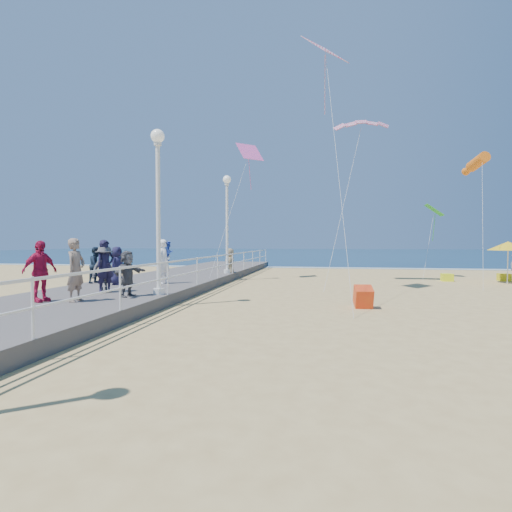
% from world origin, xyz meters
% --- Properties ---
extents(ground, '(160.00, 160.00, 0.00)m').
position_xyz_m(ground, '(0.00, 0.00, 0.00)').
color(ground, '#D7B770').
rests_on(ground, ground).
extents(ocean, '(160.00, 90.00, 0.05)m').
position_xyz_m(ocean, '(0.00, 65.00, 0.01)').
color(ocean, '#0B2A46').
rests_on(ocean, ground).
extents(surf_line, '(160.00, 1.20, 0.04)m').
position_xyz_m(surf_line, '(0.00, 20.50, 0.03)').
color(surf_line, white).
rests_on(surf_line, ground).
extents(boardwalk, '(5.00, 44.00, 0.40)m').
position_xyz_m(boardwalk, '(-7.50, 0.00, 0.20)').
color(boardwalk, '#68625E').
rests_on(boardwalk, ground).
extents(railing, '(0.05, 42.00, 0.55)m').
position_xyz_m(railing, '(-5.05, 0.00, 1.25)').
color(railing, white).
rests_on(railing, boardwalk).
extents(lamp_post_mid, '(0.44, 0.44, 5.32)m').
position_xyz_m(lamp_post_mid, '(-5.35, 0.00, 3.66)').
color(lamp_post_mid, white).
rests_on(lamp_post_mid, boardwalk).
extents(lamp_post_far, '(0.44, 0.44, 5.32)m').
position_xyz_m(lamp_post_far, '(-5.35, 9.00, 3.66)').
color(lamp_post_far, white).
rests_on(lamp_post_far, boardwalk).
extents(woman_holding_toddler, '(0.61, 0.76, 1.81)m').
position_xyz_m(woman_holding_toddler, '(-6.55, 3.27, 1.30)').
color(woman_holding_toddler, white).
rests_on(woman_holding_toddler, boardwalk).
extents(toddler_held, '(0.45, 0.51, 0.88)m').
position_xyz_m(toddler_held, '(-6.40, 3.42, 1.69)').
color(toddler_held, blue).
rests_on(toddler_held, boardwalk).
extents(spectator_0, '(0.67, 0.77, 1.78)m').
position_xyz_m(spectator_0, '(-7.34, 0.18, 1.29)').
color(spectator_0, '#1A1734').
rests_on(spectator_0, boardwalk).
extents(spectator_2, '(0.91, 1.16, 1.58)m').
position_xyz_m(spectator_2, '(-7.40, 0.23, 1.19)').
color(spectator_2, '#4F4F54').
rests_on(spectator_2, boardwalk).
extents(spectator_3, '(0.72, 1.11, 1.75)m').
position_xyz_m(spectator_3, '(-8.02, -2.09, 1.27)').
color(spectator_3, '#BF1744').
rests_on(spectator_3, boardwalk).
extents(spectator_4, '(0.50, 0.75, 1.53)m').
position_xyz_m(spectator_4, '(-8.24, 2.52, 1.16)').
color(spectator_4, '#1E1C3E').
rests_on(spectator_4, boardwalk).
extents(spectator_5, '(0.70, 1.40, 1.45)m').
position_xyz_m(spectator_5, '(-6.11, -0.64, 1.12)').
color(spectator_5, '#515155').
rests_on(spectator_5, boardwalk).
extents(spectator_6, '(0.45, 0.67, 1.81)m').
position_xyz_m(spectator_6, '(-7.03, -1.87, 1.31)').
color(spectator_6, gray).
rests_on(spectator_6, boardwalk).
extents(spectator_7, '(0.68, 0.81, 1.50)m').
position_xyz_m(spectator_7, '(-9.43, 3.01, 1.15)').
color(spectator_7, '#192738').
rests_on(spectator_7, boardwalk).
extents(beach_walker_c, '(0.83, 1.00, 1.76)m').
position_xyz_m(beach_walker_c, '(-5.32, 9.49, 0.88)').
color(beach_walker_c, '#7E7257').
rests_on(beach_walker_c, ground).
extents(box_kite, '(0.61, 0.76, 0.74)m').
position_xyz_m(box_kite, '(1.17, 0.86, 0.30)').
color(box_kite, red).
rests_on(box_kite, ground).
extents(beach_umbrella, '(1.90, 1.90, 2.14)m').
position_xyz_m(beach_umbrella, '(9.05, 9.95, 1.91)').
color(beach_umbrella, white).
rests_on(beach_umbrella, ground).
extents(beach_chair_left, '(0.55, 0.55, 0.40)m').
position_xyz_m(beach_chair_left, '(6.40, 10.73, 0.20)').
color(beach_chair_left, '#EDFF1A').
rests_on(beach_chair_left, ground).
extents(beach_chair_right, '(0.55, 0.55, 0.40)m').
position_xyz_m(beach_chair_right, '(9.46, 11.36, 0.20)').
color(beach_chair_right, yellow).
rests_on(beach_chair_right, ground).
extents(kite_parafoil, '(2.82, 0.94, 0.65)m').
position_xyz_m(kite_parafoil, '(1.71, 9.20, 8.28)').
color(kite_parafoil, '#C71756').
extents(kite_windsock, '(0.95, 2.36, 1.01)m').
position_xyz_m(kite_windsock, '(7.61, 10.08, 6.21)').
color(kite_windsock, orange).
extents(kite_diamond_pink, '(1.58, 1.56, 1.03)m').
position_xyz_m(kite_diamond_pink, '(-4.28, 10.01, 7.17)').
color(kite_diamond_pink, '#ED57B2').
extents(kite_diamond_green, '(1.05, 1.24, 0.70)m').
position_xyz_m(kite_diamond_green, '(6.27, 13.06, 4.00)').
color(kite_diamond_green, green).
extents(kite_diamond_redwhite, '(1.97, 2.03, 1.04)m').
position_xyz_m(kite_diamond_redwhite, '(-0.10, 4.63, 9.96)').
color(kite_diamond_redwhite, '#D4194C').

